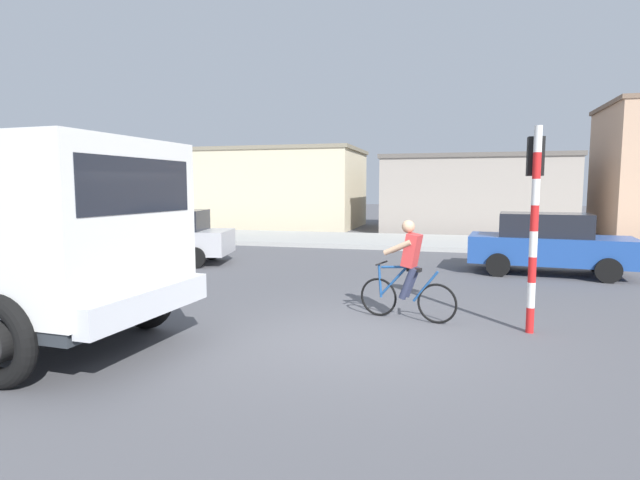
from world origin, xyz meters
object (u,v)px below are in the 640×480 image
cyclist (408,270)px  car_white_mid (164,236)px  car_red_near (548,243)px  traffic_light_pole (535,201)px

cyclist → car_white_mid: bearing=148.8°
car_red_near → car_white_mid: same height
cyclist → traffic_light_pole: 2.28m
car_white_mid → car_red_near: bearing=5.1°
cyclist → car_white_mid: 8.93m
cyclist → traffic_light_pole: (1.93, -0.21, 1.20)m
cyclist → car_red_near: bearing=60.8°
traffic_light_pole → car_white_mid: 10.79m
cyclist → traffic_light_pole: traffic_light_pole is taller
traffic_light_pole → car_white_mid: bearing=153.2°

